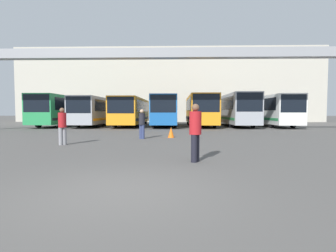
% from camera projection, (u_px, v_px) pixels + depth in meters
% --- Properties ---
extents(ground_plane, '(200.00, 200.00, 0.00)m').
position_uv_depth(ground_plane, '(119.00, 192.00, 5.06)').
color(ground_plane, '#514F4C').
extents(building_backdrop, '(47.72, 12.00, 11.50)m').
position_uv_depth(building_backdrop, '(169.00, 88.00, 45.80)').
color(building_backdrop, '#B7B2A3').
rests_on(building_backdrop, ground).
extents(overhead_gantry, '(33.06, 0.80, 6.21)m').
position_uv_depth(overhead_gantry, '(161.00, 61.00, 19.40)').
color(overhead_gantry, gray).
rests_on(overhead_gantry, ground).
extents(bus_slot_0, '(2.62, 11.05, 3.23)m').
position_uv_depth(bus_slot_0, '(63.00, 109.00, 28.77)').
color(bus_slot_0, '#268C4C').
rests_on(bus_slot_0, ground).
extents(bus_slot_1, '(2.45, 12.03, 3.02)m').
position_uv_depth(bus_slot_1, '(98.00, 110.00, 29.16)').
color(bus_slot_1, '#999EA5').
rests_on(bus_slot_1, ground).
extents(bus_slot_2, '(2.63, 11.79, 2.99)m').
position_uv_depth(bus_slot_2, '(132.00, 110.00, 28.94)').
color(bus_slot_2, orange).
rests_on(bus_slot_2, ground).
extents(bus_slot_3, '(2.50, 11.60, 3.16)m').
position_uv_depth(bus_slot_3, '(166.00, 109.00, 28.73)').
color(bus_slot_3, '#1959A5').
rests_on(bus_slot_3, ground).
extents(bus_slot_4, '(2.60, 11.60, 3.24)m').
position_uv_depth(bus_slot_4, '(200.00, 109.00, 28.62)').
color(bus_slot_4, orange).
rests_on(bus_slot_4, ground).
extents(bus_slot_5, '(2.49, 11.91, 3.34)m').
position_uv_depth(bus_slot_5, '(234.00, 108.00, 28.67)').
color(bus_slot_5, '#999EA5').
rests_on(bus_slot_5, ground).
extents(bus_slot_6, '(2.43, 10.85, 3.17)m').
position_uv_depth(bus_slot_6, '(271.00, 109.00, 28.03)').
color(bus_slot_6, silver).
rests_on(bus_slot_6, ground).
extents(pedestrian_mid_right, '(0.37, 0.37, 1.79)m').
position_uv_depth(pedestrian_mid_right, '(195.00, 131.00, 8.02)').
color(pedestrian_mid_right, black).
rests_on(pedestrian_mid_right, ground).
extents(pedestrian_near_left, '(0.35, 0.35, 1.69)m').
position_uv_depth(pedestrian_near_left, '(142.00, 123.00, 14.96)').
color(pedestrian_near_left, navy).
rests_on(pedestrian_near_left, ground).
extents(pedestrian_near_center, '(0.36, 0.36, 1.73)m').
position_uv_depth(pedestrian_near_center, '(62.00, 125.00, 12.15)').
color(pedestrian_near_center, gray).
rests_on(pedestrian_near_center, ground).
extents(traffic_cone, '(0.39, 0.39, 0.63)m').
position_uv_depth(traffic_cone, '(171.00, 132.00, 15.67)').
color(traffic_cone, orange).
rests_on(traffic_cone, ground).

